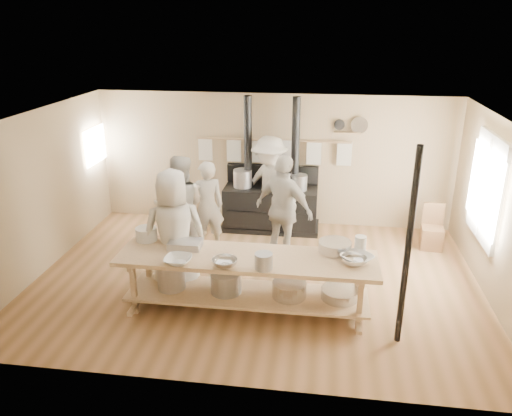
# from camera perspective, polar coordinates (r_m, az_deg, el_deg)

# --- Properties ---
(ground) EXTENTS (7.00, 7.00, 0.00)m
(ground) POSITION_cam_1_polar(r_m,az_deg,el_deg) (8.09, -0.03, -8.14)
(ground) COLOR brown
(ground) RESTS_ON ground
(room_shell) EXTENTS (7.00, 7.00, 7.00)m
(room_shell) POSITION_cam_1_polar(r_m,az_deg,el_deg) (7.44, -0.03, 2.87)
(room_shell) COLOR tan
(room_shell) RESTS_ON ground
(window_right) EXTENTS (0.09, 1.50, 1.65)m
(window_right) POSITION_cam_1_polar(r_m,az_deg,el_deg) (8.36, 24.88, 2.04)
(window_right) COLOR beige
(window_right) RESTS_ON ground
(left_opening) EXTENTS (0.00, 0.90, 0.90)m
(left_opening) POSITION_cam_1_polar(r_m,az_deg,el_deg) (10.30, -17.90, 6.83)
(left_opening) COLOR white
(left_opening) RESTS_ON ground
(stove) EXTENTS (1.90, 0.75, 2.60)m
(stove) POSITION_cam_1_polar(r_m,az_deg,el_deg) (9.79, 1.65, 0.52)
(stove) COLOR black
(stove) RESTS_ON ground
(towel_rail) EXTENTS (3.00, 0.04, 0.47)m
(towel_rail) POSITION_cam_1_polar(r_m,az_deg,el_deg) (9.75, 1.94, 6.85)
(towel_rail) COLOR #A2875D
(towel_rail) RESTS_ON ground
(back_wall_shelf) EXTENTS (0.63, 0.14, 0.32)m
(back_wall_shelf) POSITION_cam_1_polar(r_m,az_deg,el_deg) (9.65, 10.79, 9.03)
(back_wall_shelf) COLOR #A2875D
(back_wall_shelf) RESTS_ON ground
(prep_table) EXTENTS (3.60, 0.90, 0.85)m
(prep_table) POSITION_cam_1_polar(r_m,az_deg,el_deg) (7.06, -1.13, -7.94)
(prep_table) COLOR #A2875D
(prep_table) RESTS_ON ground
(support_post) EXTENTS (0.08, 0.08, 2.60)m
(support_post) POSITION_cam_1_polar(r_m,az_deg,el_deg) (6.32, 16.96, -4.59)
(support_post) COLOR black
(support_post) RESTS_ON ground
(cook_far_left) EXTENTS (0.71, 0.62, 1.65)m
(cook_far_left) POSITION_cam_1_polar(r_m,az_deg,el_deg) (8.82, -5.60, 0.19)
(cook_far_left) COLOR beige
(cook_far_left) RESTS_ON ground
(cook_left) EXTENTS (0.99, 0.83, 1.82)m
(cook_left) POSITION_cam_1_polar(r_m,az_deg,el_deg) (8.56, -8.69, 0.03)
(cook_left) COLOR beige
(cook_left) RESTS_ON ground
(cook_center) EXTENTS (1.11, 0.92, 1.93)m
(cook_center) POSITION_cam_1_polar(r_m,az_deg,el_deg) (7.43, -9.32, -2.85)
(cook_center) COLOR beige
(cook_center) RESTS_ON ground
(cook_right) EXTENTS (1.18, 0.94, 1.87)m
(cook_right) POSITION_cam_1_polar(r_m,az_deg,el_deg) (8.31, 3.20, -0.24)
(cook_right) COLOR beige
(cook_right) RESTS_ON ground
(cook_by_window) EXTENTS (1.41, 1.18, 1.90)m
(cook_by_window) POSITION_cam_1_polar(r_m,az_deg,el_deg) (9.49, 1.55, 2.60)
(cook_by_window) COLOR beige
(cook_by_window) RESTS_ON ground
(chair) EXTENTS (0.41, 0.41, 0.81)m
(chair) POSITION_cam_1_polar(r_m,az_deg,el_deg) (9.59, 19.43, -2.98)
(chair) COLOR brown
(chair) RESTS_ON ground
(bowl_white_a) EXTENTS (0.38, 0.38, 0.09)m
(bowl_white_a) POSITION_cam_1_polar(r_m,az_deg,el_deg) (6.78, -8.90, -5.91)
(bowl_white_a) COLOR white
(bowl_white_a) RESTS_ON prep_table
(bowl_steel_a) EXTENTS (0.48, 0.48, 0.11)m
(bowl_steel_a) POSITION_cam_1_polar(r_m,az_deg,el_deg) (6.63, -3.59, -6.25)
(bowl_steel_a) COLOR silver
(bowl_steel_a) RESTS_ON prep_table
(bowl_white_b) EXTENTS (0.58, 0.58, 0.10)m
(bowl_white_b) POSITION_cam_1_polar(r_m,az_deg,el_deg) (6.87, 11.46, -5.65)
(bowl_white_b) COLOR white
(bowl_white_b) RESTS_ON prep_table
(bowl_steel_b) EXTENTS (0.42, 0.42, 0.11)m
(bowl_steel_b) POSITION_cam_1_polar(r_m,az_deg,el_deg) (6.80, 11.12, -5.92)
(bowl_steel_b) COLOR silver
(bowl_steel_b) RESTS_ON prep_table
(roasting_pan) EXTENTS (0.47, 0.32, 0.10)m
(roasting_pan) POSITION_cam_1_polar(r_m,az_deg,el_deg) (7.21, -8.09, -4.12)
(roasting_pan) COLOR #B2B2B7
(roasting_pan) RESTS_ON prep_table
(mixing_bowl_large) EXTENTS (0.52, 0.52, 0.15)m
(mixing_bowl_large) POSITION_cam_1_polar(r_m,az_deg,el_deg) (7.10, 9.01, -4.37)
(mixing_bowl_large) COLOR silver
(mixing_bowl_large) RESTS_ON prep_table
(bucket_galv) EXTENTS (0.26, 0.26, 0.22)m
(bucket_galv) POSITION_cam_1_polar(r_m,az_deg,el_deg) (6.53, 0.88, -6.11)
(bucket_galv) COLOR gray
(bucket_galv) RESTS_ON prep_table
(deep_bowl_enamel) EXTENTS (0.39, 0.39, 0.20)m
(deep_bowl_enamel) POSITION_cam_1_polar(r_m,az_deg,el_deg) (7.53, -12.43, -2.92)
(deep_bowl_enamel) COLOR white
(deep_bowl_enamel) RESTS_ON prep_table
(pitcher) EXTENTS (0.19, 0.19, 0.25)m
(pitcher) POSITION_cam_1_polar(r_m,az_deg,el_deg) (7.10, 11.83, -4.12)
(pitcher) COLOR white
(pitcher) RESTS_ON prep_table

